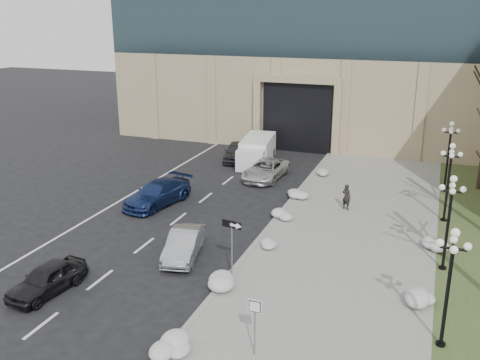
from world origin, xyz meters
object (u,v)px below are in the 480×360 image
object	(u,v)px
lamppost_c	(449,172)
lamppost_d	(449,146)
car_e	(237,152)
pedestrian	(346,197)
car_a	(47,279)
box_truck	(257,151)
one_way_sign	(235,232)
car_b	(184,244)
car_d	(266,169)
lamppost_b	(450,210)
keep_sign	(255,316)
car_c	(157,193)
lamppost_a	(450,273)

from	to	relation	value
lamppost_c	lamppost_d	size ratio (longest dim) A/B	1.00
car_e	pedestrian	xyz separation A→B (m)	(10.45, -8.49, 0.17)
car_a	box_truck	size ratio (longest dim) A/B	0.59
lamppost_c	pedestrian	bearing A→B (deg)	-178.24
pedestrian	box_truck	bearing A→B (deg)	-21.25
one_way_sign	lamppost_d	size ratio (longest dim) A/B	0.59
car_b	one_way_sign	xyz separation A→B (m)	(3.19, -1.18, 1.63)
car_d	car_e	xyz separation A→B (m)	(-3.79, 3.89, 0.05)
box_truck	lamppost_c	world-z (taller)	lamppost_c
box_truck	lamppost_d	xyz separation A→B (m)	(14.36, -1.69, 2.11)
pedestrian	lamppost_b	world-z (taller)	lamppost_b
box_truck	lamppost_c	bearing A→B (deg)	-37.82
box_truck	keep_sign	world-z (taller)	keep_sign
car_c	lamppost_c	xyz separation A→B (m)	(17.14, 3.25, 2.32)
car_e	car_d	bearing A→B (deg)	-57.82
car_a	one_way_sign	xyz separation A→B (m)	(7.24, 4.13, 1.66)
lamppost_b	car_c	bearing A→B (deg)	169.25
car_c	one_way_sign	world-z (taller)	one_way_sign
car_b	lamppost_c	size ratio (longest dim) A/B	0.87
car_b	car_e	size ratio (longest dim) A/B	0.94
car_c	lamppost_d	distance (m)	19.85
car_a	lamppost_d	bearing A→B (deg)	60.03
car_e	car_c	bearing A→B (deg)	-106.97
pedestrian	lamppost_c	world-z (taller)	lamppost_c
pedestrian	lamppost_a	size ratio (longest dim) A/B	0.34
car_a	car_d	size ratio (longest dim) A/B	0.76
car_a	lamppost_a	size ratio (longest dim) A/B	0.81
pedestrian	lamppost_b	distance (m)	8.78
car_d	one_way_sign	bearing A→B (deg)	-74.36
car_e	keep_sign	bearing A→B (deg)	-79.88
keep_sign	lamppost_d	bearing A→B (deg)	73.94
box_truck	lamppost_b	xyz separation A→B (m)	(14.36, -14.69, 2.11)
car_a	car_b	xyz separation A→B (m)	(4.05, 5.31, 0.03)
car_e	lamppost_b	bearing A→B (deg)	-54.60
car_d	lamppost_a	distance (m)	21.49
car_b	box_truck	distance (m)	17.77
car_a	car_d	world-z (taller)	car_d
lamppost_a	car_a	bearing A→B (deg)	-173.82
car_b	car_e	xyz separation A→B (m)	(-3.92, 17.76, 0.07)
pedestrian	lamppost_a	bearing A→B (deg)	136.68
car_e	lamppost_d	size ratio (longest dim) A/B	0.93
lamppost_b	lamppost_d	distance (m)	13.00
car_a	one_way_sign	size ratio (longest dim) A/B	1.37
car_d	keep_sign	bearing A→B (deg)	-70.12
lamppost_b	lamppost_d	bearing A→B (deg)	90.00
box_truck	lamppost_b	size ratio (longest dim) A/B	1.37
car_d	lamppost_c	bearing A→B (deg)	-16.51
car_e	lamppost_b	world-z (taller)	lamppost_b
car_b	car_c	xyz separation A→B (m)	(-4.92, 6.20, 0.07)
pedestrian	box_truck	distance (m)	12.04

